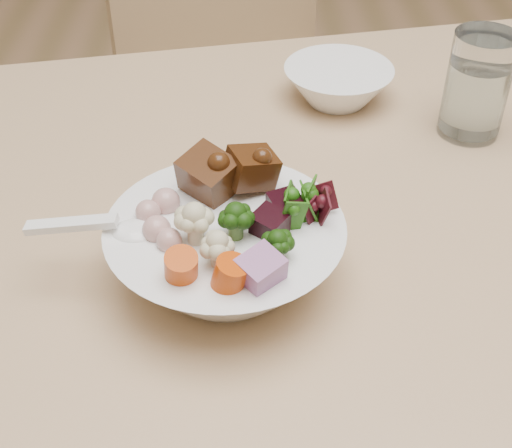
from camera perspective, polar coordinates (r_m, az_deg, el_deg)
name	(u,v)px	position (r m, az deg, el deg)	size (l,w,h in m)	color
chair_far	(242,69)	(1.38, -1.13, 12.33)	(0.56, 0.56, 0.92)	tan
food_bowl	(228,247)	(0.66, -2.29, -1.89)	(0.22, 0.22, 0.12)	white
soup_spoon	(119,230)	(0.65, -10.91, -0.49)	(0.13, 0.04, 0.02)	white
water_glass	(476,89)	(0.90, 17.21, 10.26)	(0.07, 0.07, 0.13)	silver
side_bowl	(338,85)	(0.95, 6.56, 11.03)	(0.14, 0.14, 0.05)	white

